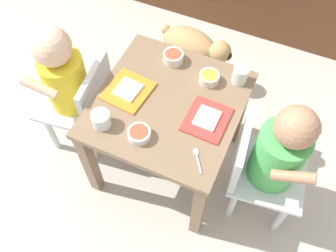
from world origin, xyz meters
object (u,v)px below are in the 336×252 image
(dining_table, at_px, (168,115))
(water_cup_right, at_px, (101,120))
(cereal_bowl_right_side, at_px, (209,78))
(water_cup_left, at_px, (240,76))
(food_tray_right, at_px, (207,119))
(seated_child_left, at_px, (67,79))
(cereal_bowl_left_side, at_px, (173,57))
(spoon_by_left_tray, at_px, (198,158))
(veggie_bowl_far, at_px, (139,134))
(food_tray_left, at_px, (128,90))
(dog, at_px, (193,46))
(seated_child_right, at_px, (276,154))

(dining_table, height_order, water_cup_right, water_cup_right)
(cereal_bowl_right_side, bearing_deg, water_cup_left, 24.85)
(food_tray_right, bearing_deg, water_cup_left, 77.88)
(seated_child_left, distance_m, food_tray_right, 0.60)
(cereal_bowl_left_side, bearing_deg, spoon_by_left_tray, -55.84)
(veggie_bowl_far, bearing_deg, seated_child_left, 160.79)
(dining_table, bearing_deg, water_cup_right, -133.47)
(cereal_bowl_left_side, distance_m, cereal_bowl_right_side, 0.18)
(water_cup_right, relative_size, cereal_bowl_right_side, 0.88)
(food_tray_left, relative_size, water_cup_right, 2.71)
(cereal_bowl_left_side, bearing_deg, water_cup_right, -105.72)
(dog, distance_m, water_cup_left, 0.56)
(seated_child_right, distance_m, dog, 0.84)
(seated_child_left, bearing_deg, cereal_bowl_left_side, 33.26)
(spoon_by_left_tray, bearing_deg, water_cup_right, -178.41)
(dining_table, distance_m, food_tray_left, 0.19)
(water_cup_right, relative_size, cereal_bowl_left_side, 0.84)
(food_tray_right, bearing_deg, water_cup_right, -153.12)
(dining_table, relative_size, veggie_bowl_far, 6.84)
(food_tray_right, height_order, water_cup_right, water_cup_right)
(seated_child_left, distance_m, water_cup_right, 0.30)
(cereal_bowl_left_side, bearing_deg, cereal_bowl_right_side, -13.70)
(food_tray_right, bearing_deg, dog, 115.12)
(food_tray_left, bearing_deg, spoon_by_left_tray, -24.68)
(seated_child_left, height_order, water_cup_left, seated_child_left)
(dog, xyz_separation_m, cereal_bowl_left_side, (0.04, -0.37, 0.29))
(seated_child_right, bearing_deg, food_tray_right, 177.85)
(water_cup_right, bearing_deg, veggie_bowl_far, 3.09)
(cereal_bowl_left_side, bearing_deg, water_cup_left, 1.70)
(water_cup_right, bearing_deg, cereal_bowl_right_side, 51.17)
(dog, height_order, cereal_bowl_right_side, cereal_bowl_right_side)
(seated_child_left, bearing_deg, water_cup_right, -30.01)
(water_cup_left, distance_m, spoon_by_left_tray, 0.39)
(food_tray_left, distance_m, veggie_bowl_far, 0.21)
(veggie_bowl_far, distance_m, cereal_bowl_right_side, 0.36)
(seated_child_left, xyz_separation_m, food_tray_right, (0.60, 0.02, 0.04))
(food_tray_right, bearing_deg, cereal_bowl_right_side, 108.54)
(water_cup_right, bearing_deg, spoon_by_left_tray, 1.59)
(seated_child_left, bearing_deg, spoon_by_left_tray, -12.51)
(seated_child_left, height_order, spoon_by_left_tray, seated_child_left)
(seated_child_left, bearing_deg, dining_table, 5.02)
(spoon_by_left_tray, bearing_deg, seated_child_left, 167.49)
(food_tray_left, bearing_deg, seated_child_right, -0.98)
(dining_table, xyz_separation_m, water_cup_right, (-0.18, -0.19, 0.11))
(dining_table, relative_size, spoon_by_left_tray, 6.30)
(food_tray_right, relative_size, water_cup_left, 2.51)
(veggie_bowl_far, bearing_deg, food_tray_right, 40.44)
(water_cup_right, distance_m, cereal_bowl_left_side, 0.40)
(dog, xyz_separation_m, veggie_bowl_far, (0.08, -0.75, 0.28))
(food_tray_right, bearing_deg, spoon_by_left_tray, -80.19)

